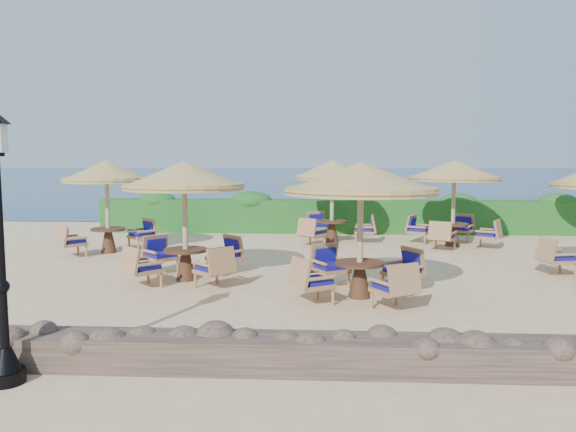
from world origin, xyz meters
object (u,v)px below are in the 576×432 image
Objects in this scene: cafe_set_4 at (332,187)px; cafe_set_3 at (107,186)px; cafe_set_1 at (361,203)px; lamp_post at (0,258)px; cafe_set_5 at (454,187)px; cafe_set_0 at (185,200)px.

cafe_set_3 is at bearing -160.26° from cafe_set_4.
lamp_post is at bearing -135.83° from cafe_set_1.
cafe_set_3 is at bearing -170.09° from cafe_set_5.
cafe_set_0 is 0.90× the size of cafe_set_1.
lamp_post is at bearing -125.59° from cafe_set_5.
cafe_set_5 is (3.73, -0.54, 0.02)m from cafe_set_4.
cafe_set_0 and cafe_set_3 have the same top height.
lamp_post is 6.42m from cafe_set_1.
cafe_set_4 is (3.39, 5.82, 0.01)m from cafe_set_0.
cafe_set_0 is 8.86m from cafe_set_5.
cafe_set_0 is at bearing 81.94° from lamp_post.
cafe_set_3 is at bearing 103.70° from lamp_post.
cafe_set_1 is 1.06× the size of cafe_set_5.
cafe_set_4 is 3.77m from cafe_set_5.
cafe_set_1 is 1.08× the size of cafe_set_4.
cafe_set_3 and cafe_set_4 have the same top height.
cafe_set_3 is (-3.10, 3.49, 0.14)m from cafe_set_0.
cafe_set_4 is 0.98× the size of cafe_set_5.
lamp_post is 12.38m from cafe_set_4.
cafe_set_1 is at bearing 44.17° from lamp_post.
lamp_post reaches higher than cafe_set_4.
cafe_set_0 is at bearing -143.45° from cafe_set_5.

